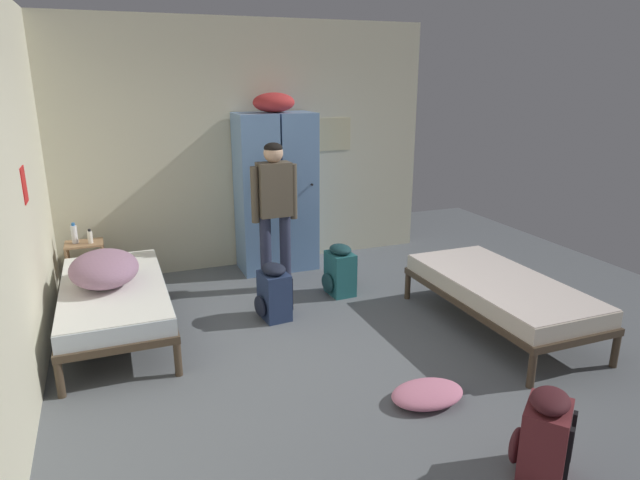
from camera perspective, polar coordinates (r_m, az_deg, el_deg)
name	(u,v)px	position (r m, az deg, el deg)	size (l,w,h in m)	color
ground_plane	(331,357)	(4.70, 1.17, -12.03)	(8.28, 8.28, 0.00)	slate
room_backdrop	(156,172)	(5.10, -16.68, 6.81)	(4.51, 5.24, 2.88)	beige
locker_bank	(276,189)	(6.50, -4.60, 5.27)	(0.90, 0.55, 2.07)	#6B93C6
shelf_unit	(86,263)	(6.34, -23.05, -2.20)	(0.38, 0.30, 0.57)	#99704C
bed_left_rear	(114,296)	(5.24, -20.56, -5.41)	(0.90, 1.90, 0.49)	#473828
bed_right	(500,290)	(5.29, 18.16, -4.94)	(0.90, 1.90, 0.49)	#473828
bedding_heap	(104,269)	(5.17, -21.47, -2.77)	(0.58, 0.74, 0.29)	gray
person_traveler	(275,203)	(5.81, -4.73, 3.81)	(0.51, 0.22, 1.60)	#2D334C
water_bottle	(74,234)	(6.28, -24.11, 0.58)	(0.06, 0.06, 0.22)	white
lotion_bottle	(90,237)	(6.22, -22.72, 0.31)	(0.05, 0.05, 0.15)	white
backpack_teal	(339,271)	(5.86, 2.01, -3.23)	(0.35, 0.33, 0.55)	#23666B
backpack_maroon	(543,436)	(3.61, 22.14, -18.32)	(0.41, 0.42, 0.55)	maroon
backpack_navy	(273,293)	(5.30, -4.86, -5.48)	(0.36, 0.34, 0.55)	navy
clothes_pile_pink	(427,394)	(4.18, 11.06, -15.38)	(0.55, 0.38, 0.12)	pink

